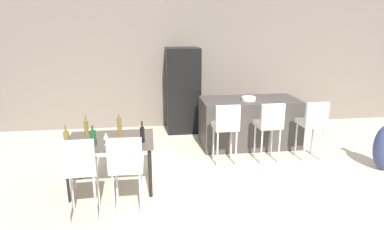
# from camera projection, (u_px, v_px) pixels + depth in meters

# --- Properties ---
(ground_plane) EXTENTS (10.00, 10.00, 0.00)m
(ground_plane) POSITION_uv_depth(u_px,v_px,m) (243.00, 170.00, 5.34)
(ground_plane) COLOR beige
(back_wall) EXTENTS (10.00, 0.12, 2.90)m
(back_wall) POSITION_uv_depth(u_px,v_px,m) (214.00, 63.00, 7.51)
(back_wall) COLOR #665B51
(back_wall) RESTS_ON ground_plane
(kitchen_island) EXTENTS (1.87, 0.93, 0.92)m
(kitchen_island) POSITION_uv_depth(u_px,v_px,m) (249.00, 122.00, 6.37)
(kitchen_island) COLOR #383330
(kitchen_island) RESTS_ON ground_plane
(bar_chair_left) EXTENTS (0.41, 0.41, 1.05)m
(bar_chair_left) POSITION_uv_depth(u_px,v_px,m) (226.00, 124.00, 5.41)
(bar_chair_left) COLOR beige
(bar_chair_left) RESTS_ON ground_plane
(bar_chair_middle) EXTENTS (0.42, 0.42, 1.05)m
(bar_chair_middle) POSITION_uv_depth(u_px,v_px,m) (270.00, 123.00, 5.51)
(bar_chair_middle) COLOR beige
(bar_chair_middle) RESTS_ON ground_plane
(bar_chair_right) EXTENTS (0.41, 0.41, 1.05)m
(bar_chair_right) POSITION_uv_depth(u_px,v_px,m) (313.00, 121.00, 5.60)
(bar_chair_right) COLOR beige
(bar_chair_right) RESTS_ON ground_plane
(dining_table) EXTENTS (1.21, 0.84, 0.74)m
(dining_table) POSITION_uv_depth(u_px,v_px,m) (110.00, 144.00, 4.60)
(dining_table) COLOR #4C4238
(dining_table) RESTS_ON ground_plane
(dining_chair_near) EXTENTS (0.42, 0.42, 1.05)m
(dining_chair_near) POSITION_uv_depth(u_px,v_px,m) (79.00, 166.00, 3.81)
(dining_chair_near) COLOR beige
(dining_chair_near) RESTS_ON ground_plane
(dining_chair_far) EXTENTS (0.41, 0.41, 1.05)m
(dining_chair_far) POSITION_uv_depth(u_px,v_px,m) (126.00, 163.00, 3.88)
(dining_chair_far) COLOR beige
(dining_chair_far) RESTS_ON ground_plane
(wine_bottle_middle) EXTENTS (0.08, 0.08, 0.28)m
(wine_bottle_middle) POSITION_uv_depth(u_px,v_px,m) (93.00, 138.00, 4.31)
(wine_bottle_middle) COLOR #194723
(wine_bottle_middle) RESTS_ON dining_table
(wine_bottle_inner) EXTENTS (0.06, 0.06, 0.32)m
(wine_bottle_inner) POSITION_uv_depth(u_px,v_px,m) (119.00, 126.00, 4.74)
(wine_bottle_inner) COLOR brown
(wine_bottle_inner) RESTS_ON dining_table
(wine_bottle_far) EXTENTS (0.07, 0.07, 0.34)m
(wine_bottle_far) POSITION_uv_depth(u_px,v_px,m) (67.00, 140.00, 4.15)
(wine_bottle_far) COLOR brown
(wine_bottle_far) RESTS_ON dining_table
(wine_bottle_left) EXTENTS (0.06, 0.06, 0.29)m
(wine_bottle_left) POSITION_uv_depth(u_px,v_px,m) (86.00, 127.00, 4.75)
(wine_bottle_left) COLOR brown
(wine_bottle_left) RESTS_ON dining_table
(wine_bottle_corner) EXTENTS (0.06, 0.06, 0.30)m
(wine_bottle_corner) POSITION_uv_depth(u_px,v_px,m) (142.00, 134.00, 4.44)
(wine_bottle_corner) COLOR black
(wine_bottle_corner) RESTS_ON dining_table
(wine_glass_right) EXTENTS (0.07, 0.07, 0.17)m
(wine_glass_right) POSITION_uv_depth(u_px,v_px,m) (106.00, 136.00, 4.34)
(wine_glass_right) COLOR silver
(wine_glass_right) RESTS_ON dining_table
(refrigerator) EXTENTS (0.72, 0.68, 1.84)m
(refrigerator) POSITION_uv_depth(u_px,v_px,m) (183.00, 90.00, 7.14)
(refrigerator) COLOR black
(refrigerator) RESTS_ON ground_plane
(fruit_bowl) EXTENTS (0.27, 0.27, 0.07)m
(fruit_bowl) POSITION_uv_depth(u_px,v_px,m) (249.00, 99.00, 6.15)
(fruit_bowl) COLOR beige
(fruit_bowl) RESTS_ON kitchen_island
(potted_plant) EXTENTS (0.32, 0.32, 0.53)m
(potted_plant) POSITION_uv_depth(u_px,v_px,m) (304.00, 113.00, 7.65)
(potted_plant) COLOR #38383D
(potted_plant) RESTS_ON ground_plane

